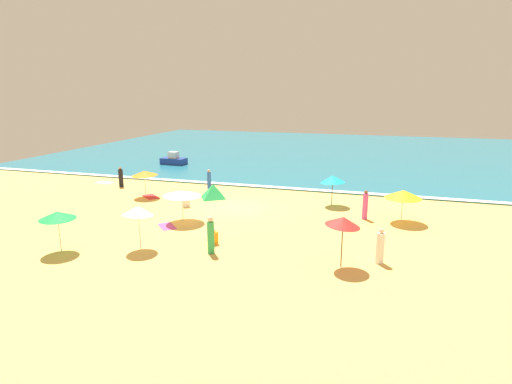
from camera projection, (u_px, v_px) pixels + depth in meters
The scene contains 22 objects.
ground_plane at pixel (236, 208), 28.04m from camera, with size 60.00×60.00×0.00m, color #EDBC60.
ocean_water at pixel (309, 151), 54.02m from camera, with size 60.00×44.00×0.10m, color teal.
wave_breaker_foam at pixel (262, 186), 33.86m from camera, with size 57.00×0.70×0.01m, color white.
beach_umbrella_1 at pixel (182, 193), 24.74m from camera, with size 2.95×2.95×1.94m.
beach_umbrella_2 at pixel (57, 215), 19.97m from camera, with size 2.44×2.44×2.07m.
beach_umbrella_3 at pixel (403, 194), 24.60m from camera, with size 2.86×2.86×1.99m.
beach_umbrella_4 at pixel (333, 179), 28.19m from camera, with size 1.80×1.77×2.15m.
beach_umbrella_5 at pixel (343, 221), 18.16m from camera, with size 1.68×1.65×2.41m.
beach_umbrella_6 at pixel (138, 211), 20.28m from camera, with size 2.00×2.02×2.30m.
beach_umbrella_7 at pixel (144, 173), 30.48m from camera, with size 2.67×2.67×2.00m.
beach_tent at pixel (213, 191), 30.45m from camera, with size 1.90×2.05×1.05m.
beachgoer_0 at pixel (380, 247), 18.87m from camera, with size 0.49×0.49×1.66m.
beachgoer_1 at pixel (211, 236), 19.98m from camera, with size 0.39×0.39×1.87m.
beachgoer_2 at pixel (365, 205), 25.37m from camera, with size 0.46×0.46×1.82m.
beachgoer_3 at pixel (121, 178), 33.94m from camera, with size 0.49×0.49×1.65m.
beachgoer_4 at pixel (209, 180), 33.21m from camera, with size 0.39×0.39×1.59m.
beachgoer_5 at pixel (213, 237), 21.36m from camera, with size 0.54×0.54×0.84m.
beachgoer_6 at pixel (186, 201), 28.24m from camera, with size 0.65×0.65×0.89m.
beach_towel_0 at pixel (104, 182), 35.68m from camera, with size 1.47×0.96×0.01m.
beach_towel_1 at pixel (151, 197), 30.90m from camera, with size 1.87×1.76×0.01m.
beach_towel_2 at pixel (167, 226), 24.16m from camera, with size 1.57×1.58×0.01m.
small_boat_0 at pixel (174, 160), 43.90m from camera, with size 2.71×1.54×1.32m.
Camera 1 is at (9.19, -25.40, 7.70)m, focal length 29.12 mm.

